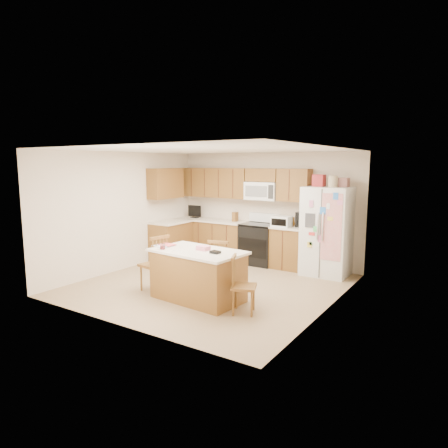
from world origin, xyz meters
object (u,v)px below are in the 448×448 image
Objects in this scene: stove at (259,243)px; windsor_chair_left at (155,264)px; island at (198,275)px; windsor_chair_right at (242,286)px; refrigerator at (327,230)px; windsor_chair_back at (221,266)px.

windsor_chair_left is at bearing -103.13° from stove.
stove is 2.73m from island.
island is 1.88× the size of windsor_chair_right.
windsor_chair_right is at bearing -3.02° from windsor_chair_left.
refrigerator is at bearing 82.71° from windsor_chair_right.
windsor_chair_back is 1.17m from windsor_chair_right.
refrigerator is 3.50m from windsor_chair_left.
refrigerator reaches higher than windsor_chair_left.
windsor_chair_left reaches higher than windsor_chair_right.
windsor_chair_back is (-1.25, -2.01, -0.48)m from refrigerator.
stove is 3.09m from windsor_chair_right.
windsor_chair_back is at bearing -81.14° from stove.
windsor_chair_right is at bearing -7.73° from island.
windsor_chair_right is at bearing -66.80° from stove.
stove is 1.12× the size of windsor_chair_left.
windsor_chair_left is at bearing -178.26° from island.
windsor_chair_right is (-0.35, -2.77, -0.50)m from refrigerator.
stove reaches higher than island.
refrigerator is at bearing -2.30° from stove.
stove is 0.68× the size of island.
stove is 1.22× the size of windsor_chair_back.
refrigerator reaches higher than island.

